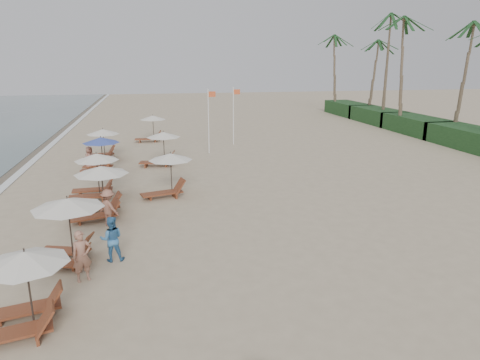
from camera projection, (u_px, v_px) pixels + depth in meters
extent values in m
plane|color=tan|center=(236.00, 241.00, 16.96)|extent=(160.00, 160.00, 0.00)
cube|color=white|center=(4.00, 186.00, 24.22)|extent=(0.50, 140.00, 0.02)
cube|color=#193D1C|center=(471.00, 138.00, 34.72)|extent=(3.20, 8.00, 1.60)
cube|color=#193D1C|center=(416.00, 125.00, 41.80)|extent=(3.20, 8.00, 1.60)
cube|color=#193D1C|center=(377.00, 116.00, 48.89)|extent=(3.20, 8.00, 1.60)
cube|color=#193D1C|center=(348.00, 109.00, 55.97)|extent=(3.20, 8.00, 1.60)
cylinder|color=brown|center=(459.00, 83.00, 37.12)|extent=(0.36, 0.36, 9.80)
cylinder|color=brown|center=(406.00, 77.00, 41.57)|extent=(0.36, 0.36, 10.60)
cylinder|color=brown|center=(386.00, 71.00, 46.55)|extent=(0.36, 0.36, 11.40)
cylinder|color=brown|center=(370.00, 80.00, 51.95)|extent=(0.36, 0.36, 9.00)
cylinder|color=brown|center=(338.00, 76.00, 56.41)|extent=(0.36, 0.36, 9.80)
cylinder|color=black|center=(30.00, 292.00, 11.15)|extent=(0.05, 0.05, 2.11)
cone|color=silver|center=(25.00, 258.00, 10.90)|extent=(2.17, 2.17, 0.35)
cylinder|color=black|center=(71.00, 232.00, 14.89)|extent=(0.05, 0.05, 2.25)
cone|color=silver|center=(68.00, 203.00, 14.62)|extent=(2.41, 2.41, 0.35)
cylinder|color=black|center=(103.00, 193.00, 19.22)|extent=(0.05, 0.05, 2.27)
cone|color=silver|center=(101.00, 170.00, 18.94)|extent=(2.35, 2.35, 0.35)
cylinder|color=black|center=(98.00, 177.00, 22.03)|extent=(0.05, 0.05, 2.22)
cone|color=silver|center=(96.00, 157.00, 21.76)|extent=(2.19, 2.19, 0.35)
cylinder|color=black|center=(102.00, 155.00, 27.26)|extent=(0.05, 0.05, 2.11)
cone|color=#374AA4|center=(101.00, 140.00, 27.00)|extent=(2.27, 2.27, 0.35)
cylinder|color=black|center=(104.00, 145.00, 30.72)|extent=(0.05, 0.05, 2.07)
cone|color=silver|center=(103.00, 132.00, 30.47)|extent=(2.26, 2.26, 0.35)
cylinder|color=black|center=(171.00, 175.00, 22.41)|extent=(0.05, 0.05, 2.15)
cone|color=silver|center=(170.00, 157.00, 22.15)|extent=(2.24, 2.24, 0.35)
cylinder|color=black|center=(164.00, 149.00, 29.03)|extent=(0.05, 0.05, 2.15)
cone|color=silver|center=(163.00, 135.00, 28.77)|extent=(2.24, 2.24, 0.35)
cylinder|color=black|center=(153.00, 129.00, 37.66)|extent=(0.05, 0.05, 2.15)
cone|color=silver|center=(153.00, 118.00, 37.40)|extent=(2.24, 2.24, 0.35)
imported|color=#9D6A55|center=(82.00, 256.00, 13.69)|extent=(0.72, 0.62, 1.68)
imported|color=teal|center=(112.00, 239.00, 15.08)|extent=(0.81, 0.64, 1.62)
imported|color=#955F4C|center=(109.00, 208.00, 18.30)|extent=(1.16, 1.14, 1.60)
imported|color=#9F6856|center=(90.00, 158.00, 27.76)|extent=(0.82, 0.89, 1.53)
cylinder|color=silver|center=(209.00, 121.00, 32.43)|extent=(0.08, 0.08, 4.79)
cube|color=#C94E25|center=(212.00, 94.00, 31.96)|extent=(0.55, 0.02, 0.40)
cylinder|color=silver|center=(233.00, 116.00, 35.87)|extent=(0.08, 0.08, 4.71)
cube|color=#C94E25|center=(237.00, 92.00, 35.41)|extent=(0.55, 0.02, 0.40)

